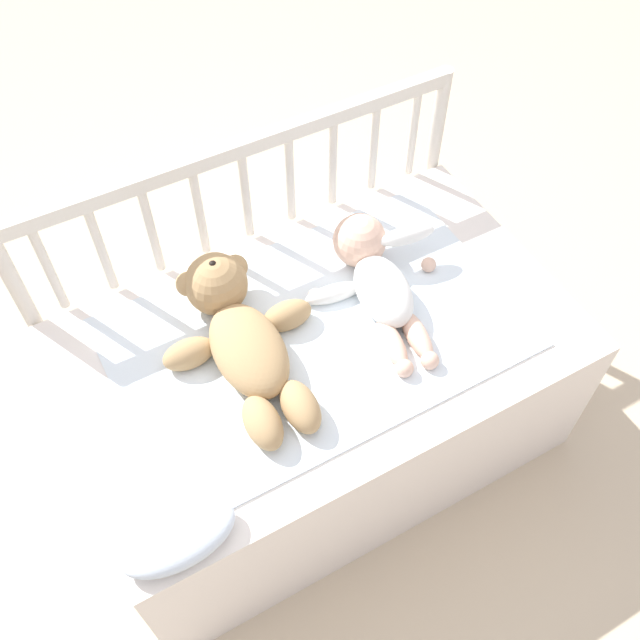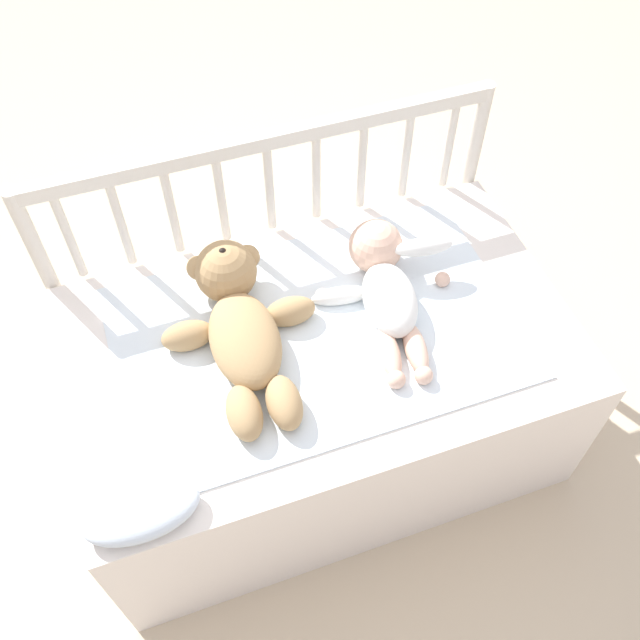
% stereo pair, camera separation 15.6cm
% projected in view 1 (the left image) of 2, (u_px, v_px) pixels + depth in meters
% --- Properties ---
extents(ground_plane, '(12.00, 12.00, 0.00)m').
position_uv_depth(ground_plane, '(321.00, 433.00, 1.97)').
color(ground_plane, '#C6B293').
extents(crib_mattress, '(1.15, 0.70, 0.45)m').
position_uv_depth(crib_mattress, '(321.00, 390.00, 1.79)').
color(crib_mattress, white).
rests_on(crib_mattress, ground_plane).
extents(crib_rail, '(1.15, 0.04, 0.74)m').
position_uv_depth(crib_rail, '(247.00, 211.00, 1.74)').
color(crib_rail, beige).
rests_on(crib_rail, ground_plane).
extents(blanket, '(0.90, 0.58, 0.01)m').
position_uv_depth(blanket, '(315.00, 333.00, 1.61)').
color(blanket, white).
rests_on(blanket, crib_mattress).
extents(teddy_bear, '(0.35, 0.49, 0.15)m').
position_uv_depth(teddy_bear, '(240.00, 331.00, 1.55)').
color(teddy_bear, tan).
rests_on(teddy_bear, crib_mattress).
extents(baby, '(0.35, 0.43, 0.13)m').
position_uv_depth(baby, '(376.00, 276.00, 1.65)').
color(baby, white).
rests_on(baby, crib_mattress).
extents(small_pillow, '(0.22, 0.12, 0.06)m').
position_uv_depth(small_pillow, '(178.00, 537.00, 1.30)').
color(small_pillow, silver).
rests_on(small_pillow, crib_mattress).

